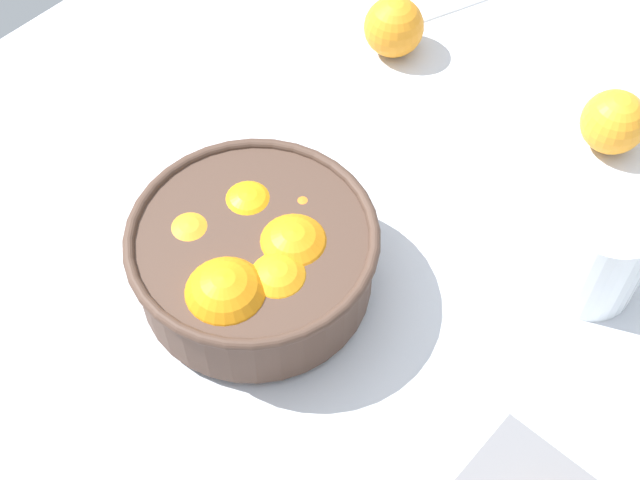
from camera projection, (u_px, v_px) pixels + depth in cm
name	position (u px, v px, depth cm)	size (l,w,h in cm)	color
ground_plane	(302.00, 282.00, 95.33)	(141.36, 109.57, 3.00)	silver
fruit_bowl	(255.00, 258.00, 88.66)	(25.35, 25.35, 11.41)	#473328
juice_glass	(598.00, 257.00, 89.45)	(9.57, 9.57, 11.54)	white
loose_orange_0	(614.00, 122.00, 101.85)	(7.63, 7.63, 7.63)	orange
loose_orange_3	(394.00, 27.00, 111.31)	(7.70, 7.70, 7.70)	orange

